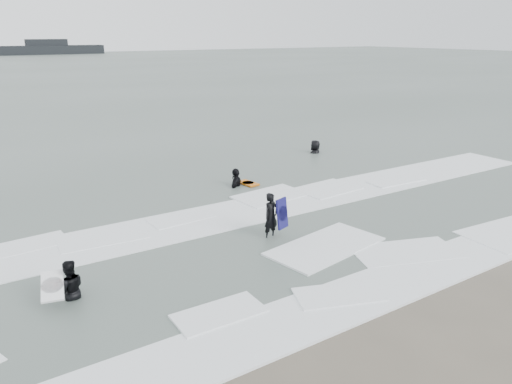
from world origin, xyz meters
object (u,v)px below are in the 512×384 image
surfer_centre (271,239)px  vessel_horizon (47,49)px  surfer_right_near (236,187)px  surfer_wading (71,299)px  surfer_right_far (315,154)px

surfer_centre → vessel_horizon: bearing=70.4°
surfer_right_near → surfer_wading: bearing=-5.4°
surfer_right_far → vessel_horizon: (12.48, 136.76, 1.56)m
surfer_wading → surfer_right_near: (8.09, 5.83, 0.00)m
surfer_right_near → vessel_horizon: 140.96m
surfer_wading → surfer_right_near: bearing=-139.8°
vessel_horizon → surfer_right_near: bearing=-97.8°
surfer_right_near → vessel_horizon: (19.06, 139.65, 1.56)m
surfer_centre → surfer_wading: surfer_wading is taller
surfer_wading → surfer_right_near: size_ratio=0.80×
surfer_right_near → vessel_horizon: bearing=-139.0°
surfer_wading → vessel_horizon: vessel_horizon is taller
surfer_centre → surfer_wading: (-6.22, -0.46, 0.00)m
surfer_right_far → vessel_horizon: bearing=-133.8°
surfer_centre → surfer_right_far: bearing=32.9°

